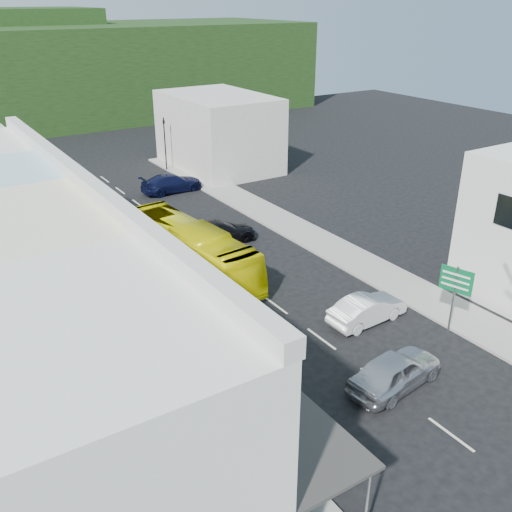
{
  "coord_description": "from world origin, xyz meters",
  "views": [
    {
      "loc": [
        -15.59,
        -18.4,
        15.42
      ],
      "look_at": [
        0.0,
        6.0,
        2.2
      ],
      "focal_mm": 40.0,
      "sensor_mm": 36.0,
      "label": 1
    }
  ],
  "objects_px": {
    "pedestrian_left": "(166,323)",
    "car_white": "(367,310)",
    "direction_sign": "(453,300)",
    "traffic_signal": "(165,145)",
    "car_silver": "(395,373)",
    "bus": "(190,250)",
    "car_red": "(226,339)"
  },
  "relations": [
    {
      "from": "car_silver",
      "to": "direction_sign",
      "type": "bearing_deg",
      "value": -80.42
    },
    {
      "from": "car_red",
      "to": "pedestrian_left",
      "type": "height_order",
      "value": "pedestrian_left"
    },
    {
      "from": "car_white",
      "to": "pedestrian_left",
      "type": "xyz_separation_m",
      "value": [
        -9.51,
        3.92,
        0.3
      ]
    },
    {
      "from": "car_red",
      "to": "direction_sign",
      "type": "height_order",
      "value": "direction_sign"
    },
    {
      "from": "car_white",
      "to": "pedestrian_left",
      "type": "bearing_deg",
      "value": 65.06
    },
    {
      "from": "car_red",
      "to": "bus",
      "type": "bearing_deg",
      "value": -20.54
    },
    {
      "from": "bus",
      "to": "pedestrian_left",
      "type": "xyz_separation_m",
      "value": [
        -4.36,
        -6.04,
        -0.55
      ]
    },
    {
      "from": "bus",
      "to": "traffic_signal",
      "type": "xyz_separation_m",
      "value": [
        8.19,
        21.56,
        1.0
      ]
    },
    {
      "from": "pedestrian_left",
      "to": "direction_sign",
      "type": "relative_size",
      "value": 0.47
    },
    {
      "from": "direction_sign",
      "to": "car_white",
      "type": "bearing_deg",
      "value": 115.86
    },
    {
      "from": "direction_sign",
      "to": "traffic_signal",
      "type": "relative_size",
      "value": 0.71
    },
    {
      "from": "car_silver",
      "to": "pedestrian_left",
      "type": "height_order",
      "value": "pedestrian_left"
    },
    {
      "from": "pedestrian_left",
      "to": "traffic_signal",
      "type": "distance_m",
      "value": 30.36
    },
    {
      "from": "car_silver",
      "to": "traffic_signal",
      "type": "relative_size",
      "value": 0.86
    },
    {
      "from": "car_white",
      "to": "car_red",
      "type": "xyz_separation_m",
      "value": [
        -7.51,
        1.56,
        0.0
      ]
    },
    {
      "from": "pedestrian_left",
      "to": "direction_sign",
      "type": "xyz_separation_m",
      "value": [
        12.3,
        -6.9,
        0.82
      ]
    },
    {
      "from": "direction_sign",
      "to": "traffic_signal",
      "type": "xyz_separation_m",
      "value": [
        0.25,
        34.5,
        0.73
      ]
    },
    {
      "from": "bus",
      "to": "pedestrian_left",
      "type": "height_order",
      "value": "bus"
    },
    {
      "from": "car_white",
      "to": "direction_sign",
      "type": "distance_m",
      "value": 4.24
    },
    {
      "from": "car_red",
      "to": "direction_sign",
      "type": "xyz_separation_m",
      "value": [
        10.3,
        -4.54,
        1.12
      ]
    },
    {
      "from": "car_silver",
      "to": "car_red",
      "type": "height_order",
      "value": "same"
    },
    {
      "from": "car_silver",
      "to": "car_red",
      "type": "distance_m",
      "value": 7.87
    },
    {
      "from": "direction_sign",
      "to": "bus",
      "type": "bearing_deg",
      "value": 104.27
    },
    {
      "from": "car_white",
      "to": "car_silver",
      "type": "bearing_deg",
      "value": 147.31
    },
    {
      "from": "bus",
      "to": "pedestrian_left",
      "type": "distance_m",
      "value": 7.47
    },
    {
      "from": "car_white",
      "to": "traffic_signal",
      "type": "xyz_separation_m",
      "value": [
        3.04,
        31.52,
        1.85
      ]
    },
    {
      "from": "bus",
      "to": "car_silver",
      "type": "bearing_deg",
      "value": -86.33
    },
    {
      "from": "car_white",
      "to": "car_red",
      "type": "relative_size",
      "value": 0.96
    },
    {
      "from": "pedestrian_left",
      "to": "traffic_signal",
      "type": "relative_size",
      "value": 0.33
    },
    {
      "from": "bus",
      "to": "car_white",
      "type": "distance_m",
      "value": 11.24
    },
    {
      "from": "pedestrian_left",
      "to": "car_white",
      "type": "bearing_deg",
      "value": -132.14
    },
    {
      "from": "bus",
      "to": "car_white",
      "type": "bearing_deg",
      "value": -68.36
    }
  ]
}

